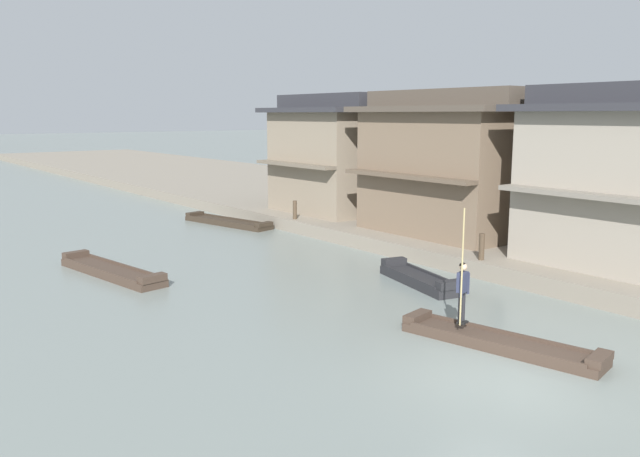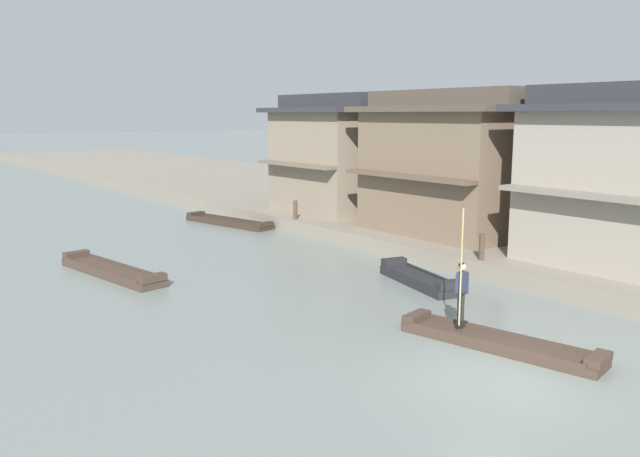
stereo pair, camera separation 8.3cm
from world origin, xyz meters
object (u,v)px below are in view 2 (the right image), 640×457
object	(u,v)px
boat_moored_third	(228,222)
mooring_post_dock_near	(482,247)
house_waterfront_second	(451,164)
boat_moored_nearest	(112,271)
house_waterfront_nearest	(636,176)
house_waterfront_tall	(337,155)
mooring_post_dock_mid	(295,210)
boatman_person	(462,285)
boat_moored_second	(420,279)
boat_foreground_poled	(498,343)

from	to	relation	value
boat_moored_third	mooring_post_dock_near	xyz separation A→B (m)	(1.67, -15.17, 0.96)
house_waterfront_second	boat_moored_third	bearing A→B (deg)	115.39
boat_moored_third	mooring_post_dock_near	world-z (taller)	mooring_post_dock_near
boat_moored_nearest	house_waterfront_nearest	xyz separation A→B (m)	(14.31, -11.52, 3.46)
house_waterfront_tall	mooring_post_dock_mid	world-z (taller)	house_waterfront_tall
boatman_person	boat_moored_third	distance (m)	19.42
boat_moored_nearest	boat_moored_third	xyz separation A→B (m)	(8.71, 6.96, -0.03)
boat_moored_nearest	mooring_post_dock_near	xyz separation A→B (m)	(10.38, -8.21, 0.94)
boat_moored_second	mooring_post_dock_mid	world-z (taller)	mooring_post_dock_mid
mooring_post_dock_mid	boat_foreground_poled	bearing A→B (deg)	-108.16
house_waterfront_tall	mooring_post_dock_near	distance (m)	13.11
boat_moored_second	mooring_post_dock_near	bearing A→B (deg)	-13.40
boatman_person	house_waterfront_tall	bearing A→B (deg)	60.98
boat_moored_third	boat_moored_second	bearing A→B (deg)	-93.20
boat_moored_second	boat_moored_third	distance (m)	14.60
house_waterfront_nearest	house_waterfront_tall	bearing A→B (deg)	91.89
boat_moored_nearest	mooring_post_dock_near	bearing A→B (deg)	-38.36
boat_foreground_poled	mooring_post_dock_near	size ratio (longest dim) A/B	5.46
boat_moored_third	house_waterfront_nearest	xyz separation A→B (m)	(5.61, -18.48, 3.49)
boat_moored_second	house_waterfront_tall	distance (m)	13.64
house_waterfront_second	house_waterfront_tall	xyz separation A→B (m)	(0.02, 7.90, 0.01)
house_waterfront_nearest	house_waterfront_second	world-z (taller)	same
boat_foreground_poled	house_waterfront_nearest	xyz separation A→B (m)	(9.27, 1.53, 3.48)
boat_moored_nearest	boat_moored_second	xyz separation A→B (m)	(7.89, -7.62, 0.03)
house_waterfront_second	boat_foreground_poled	bearing A→B (deg)	-133.07
boat_moored_second	house_waterfront_tall	world-z (taller)	house_waterfront_tall
boat_foreground_poled	house_waterfront_second	world-z (taller)	house_waterfront_second
mooring_post_dock_near	boat_moored_third	bearing A→B (deg)	96.29
mooring_post_dock_near	boat_moored_nearest	bearing A→B (deg)	141.64
boat_foreground_poled	mooring_post_dock_mid	world-z (taller)	mooring_post_dock_mid
house_waterfront_nearest	house_waterfront_tall	xyz separation A→B (m)	(-0.52, 15.71, 0.00)
boat_foreground_poled	mooring_post_dock_near	xyz separation A→B (m)	(5.34, 4.84, 0.96)
boatman_person	mooring_post_dock_mid	xyz separation A→B (m)	(5.58, 15.23, -0.34)
house_waterfront_second	mooring_post_dock_near	size ratio (longest dim) A/B	8.16
boat_foreground_poled	house_waterfront_nearest	world-z (taller)	house_waterfront_nearest
boat_moored_second	mooring_post_dock_mid	bearing A→B (deg)	77.06
mooring_post_dock_mid	house_waterfront_nearest	bearing A→B (deg)	-75.04
boatman_person	boat_moored_nearest	distance (m)	13.01
house_waterfront_nearest	mooring_post_dock_near	distance (m)	5.73
mooring_post_dock_near	boatman_person	bearing A→B (deg)	-145.66
house_waterfront_tall	mooring_post_dock_near	xyz separation A→B (m)	(-3.42, -12.40, -2.53)
boat_moored_third	house_waterfront_tall	bearing A→B (deg)	-28.56
house_waterfront_nearest	mooring_post_dock_mid	xyz separation A→B (m)	(-3.93, 14.73, -2.54)
house_waterfront_nearest	boatman_person	bearing A→B (deg)	-176.98
boatman_person	boat_moored_third	bearing A→B (deg)	78.38
boat_moored_third	house_waterfront_second	xyz separation A→B (m)	(5.07, -10.67, 3.48)
boat_moored_second	mooring_post_dock_mid	size ratio (longest dim) A/B	4.33
mooring_post_dock_mid	boat_moored_second	bearing A→B (deg)	-102.94
boat_foreground_poled	boat_moored_nearest	xyz separation A→B (m)	(-5.04, 13.05, 0.02)
mooring_post_dock_near	mooring_post_dock_mid	bearing A→B (deg)	90.00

